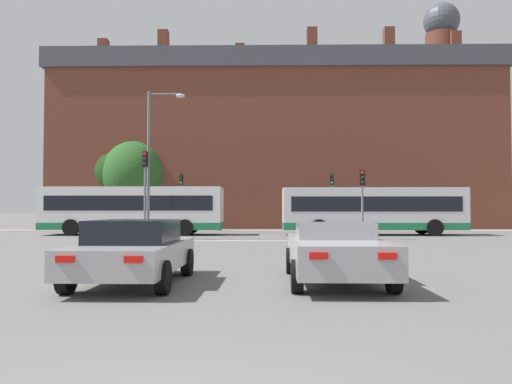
{
  "coord_description": "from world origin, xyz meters",
  "views": [
    {
      "loc": [
        0.73,
        -2.91,
        1.58
      ],
      "look_at": [
        0.23,
        29.59,
        2.73
      ],
      "focal_mm": 35.0,
      "sensor_mm": 36.0,
      "label": 1
    }
  ],
  "objects_px": {
    "pedestrian_waiting": "(220,217)",
    "bus_crossing_trailing": "(133,209)",
    "bus_crossing_lead": "(372,210)",
    "traffic_light_far_left": "(181,193)",
    "street_lamp_junction": "(154,150)",
    "traffic_light_far_right": "(332,193)",
    "car_saloon_left": "(134,251)",
    "traffic_light_near_left": "(145,181)",
    "traffic_light_near_right": "(362,192)",
    "car_roadster_right": "(335,251)"
  },
  "relations": [
    {
      "from": "bus_crossing_lead",
      "to": "pedestrian_waiting",
      "type": "relative_size",
      "value": 6.5
    },
    {
      "from": "traffic_light_far_left",
      "to": "traffic_light_far_right",
      "type": "bearing_deg",
      "value": -0.25
    },
    {
      "from": "car_roadster_right",
      "to": "street_lamp_junction",
      "type": "xyz_separation_m",
      "value": [
        -7.37,
        15.36,
        4.08
      ]
    },
    {
      "from": "traffic_light_far_left",
      "to": "traffic_light_far_right",
      "type": "xyz_separation_m",
      "value": [
        11.23,
        -0.05,
        -0.01
      ]
    },
    {
      "from": "car_roadster_right",
      "to": "pedestrian_waiting",
      "type": "bearing_deg",
      "value": 101.1
    },
    {
      "from": "car_roadster_right",
      "to": "street_lamp_junction",
      "type": "bearing_deg",
      "value": 116.43
    },
    {
      "from": "traffic_light_far_right",
      "to": "street_lamp_junction",
      "type": "relative_size",
      "value": 0.53
    },
    {
      "from": "street_lamp_junction",
      "to": "traffic_light_far_left",
      "type": "bearing_deg",
      "value": 91.86
    },
    {
      "from": "bus_crossing_trailing",
      "to": "traffic_light_near_left",
      "type": "distance_m",
      "value": 5.94
    },
    {
      "from": "traffic_light_near_right",
      "to": "traffic_light_far_right",
      "type": "height_order",
      "value": "traffic_light_far_right"
    },
    {
      "from": "traffic_light_far_right",
      "to": "traffic_light_near_right",
      "type": "bearing_deg",
      "value": -89.43
    },
    {
      "from": "car_saloon_left",
      "to": "bus_crossing_lead",
      "type": "distance_m",
      "value": 22.48
    },
    {
      "from": "car_saloon_left",
      "to": "street_lamp_junction",
      "type": "xyz_separation_m",
      "value": [
        -3.05,
        15.67,
        4.05
      ]
    },
    {
      "from": "bus_crossing_lead",
      "to": "traffic_light_far_left",
      "type": "distance_m",
      "value": 14.33
    },
    {
      "from": "bus_crossing_trailing",
      "to": "pedestrian_waiting",
      "type": "height_order",
      "value": "bus_crossing_trailing"
    },
    {
      "from": "bus_crossing_trailing",
      "to": "traffic_light_far_left",
      "type": "height_order",
      "value": "traffic_light_far_left"
    },
    {
      "from": "traffic_light_near_right",
      "to": "pedestrian_waiting",
      "type": "relative_size",
      "value": 2.14
    },
    {
      "from": "bus_crossing_lead",
      "to": "bus_crossing_trailing",
      "type": "height_order",
      "value": "bus_crossing_trailing"
    },
    {
      "from": "traffic_light_far_right",
      "to": "car_roadster_right",
      "type": "bearing_deg",
      "value": -97.64
    },
    {
      "from": "pedestrian_waiting",
      "to": "bus_crossing_trailing",
      "type": "bearing_deg",
      "value": -176.37
    },
    {
      "from": "street_lamp_junction",
      "to": "car_roadster_right",
      "type": "bearing_deg",
      "value": -64.36
    },
    {
      "from": "traffic_light_far_left",
      "to": "car_roadster_right",
      "type": "bearing_deg",
      "value": -73.56
    },
    {
      "from": "traffic_light_far_right",
      "to": "street_lamp_junction",
      "type": "height_order",
      "value": "street_lamp_junction"
    },
    {
      "from": "bus_crossing_trailing",
      "to": "pedestrian_waiting",
      "type": "xyz_separation_m",
      "value": [
        4.86,
        6.55,
        -0.59
      ]
    },
    {
      "from": "car_saloon_left",
      "to": "traffic_light_far_left",
      "type": "distance_m",
      "value": 26.79
    },
    {
      "from": "car_saloon_left",
      "to": "traffic_light_near_right",
      "type": "distance_m",
      "value": 17.52
    },
    {
      "from": "bus_crossing_lead",
      "to": "pedestrian_waiting",
      "type": "height_order",
      "value": "bus_crossing_lead"
    },
    {
      "from": "car_roadster_right",
      "to": "pedestrian_waiting",
      "type": "distance_m",
      "value": 27.09
    },
    {
      "from": "street_lamp_junction",
      "to": "bus_crossing_trailing",
      "type": "bearing_deg",
      "value": 116.24
    },
    {
      "from": "traffic_light_near_left",
      "to": "bus_crossing_trailing",
      "type": "bearing_deg",
      "value": 110.4
    },
    {
      "from": "pedestrian_waiting",
      "to": "bus_crossing_lead",
      "type": "bearing_deg",
      "value": -83.17
    },
    {
      "from": "traffic_light_far_left",
      "to": "pedestrian_waiting",
      "type": "height_order",
      "value": "traffic_light_far_left"
    },
    {
      "from": "car_saloon_left",
      "to": "street_lamp_junction",
      "type": "height_order",
      "value": "street_lamp_junction"
    },
    {
      "from": "traffic_light_far_left",
      "to": "traffic_light_far_right",
      "type": "height_order",
      "value": "traffic_light_far_left"
    },
    {
      "from": "bus_crossing_lead",
      "to": "traffic_light_far_right",
      "type": "height_order",
      "value": "traffic_light_far_right"
    },
    {
      "from": "street_lamp_junction",
      "to": "pedestrian_waiting",
      "type": "bearing_deg",
      "value": 77.38
    },
    {
      "from": "car_saloon_left",
      "to": "traffic_light_far_left",
      "type": "bearing_deg",
      "value": 98.13
    },
    {
      "from": "bus_crossing_lead",
      "to": "traffic_light_near_left",
      "type": "height_order",
      "value": "traffic_light_near_left"
    },
    {
      "from": "car_saloon_left",
      "to": "bus_crossing_trailing",
      "type": "height_order",
      "value": "bus_crossing_trailing"
    },
    {
      "from": "bus_crossing_lead",
      "to": "bus_crossing_trailing",
      "type": "bearing_deg",
      "value": 89.81
    },
    {
      "from": "bus_crossing_trailing",
      "to": "pedestrian_waiting",
      "type": "distance_m",
      "value": 8.18
    },
    {
      "from": "car_saloon_left",
      "to": "traffic_light_far_left",
      "type": "height_order",
      "value": "traffic_light_far_left"
    },
    {
      "from": "car_saloon_left",
      "to": "car_roadster_right",
      "type": "bearing_deg",
      "value": 4.87
    },
    {
      "from": "bus_crossing_lead",
      "to": "traffic_light_far_right",
      "type": "distance_m",
      "value": 6.43
    },
    {
      "from": "car_roadster_right",
      "to": "bus_crossing_lead",
      "type": "xyz_separation_m",
      "value": [
        5.17,
        20.05,
        0.88
      ]
    },
    {
      "from": "street_lamp_junction",
      "to": "traffic_light_far_right",
      "type": "bearing_deg",
      "value": 44.7
    },
    {
      "from": "traffic_light_near_right",
      "to": "traffic_light_near_left",
      "type": "bearing_deg",
      "value": -177.42
    },
    {
      "from": "traffic_light_far_left",
      "to": "traffic_light_near_left",
      "type": "height_order",
      "value": "traffic_light_near_left"
    },
    {
      "from": "traffic_light_far_right",
      "to": "pedestrian_waiting",
      "type": "bearing_deg",
      "value": 176.42
    },
    {
      "from": "traffic_light_far_left",
      "to": "street_lamp_junction",
      "type": "relative_size",
      "value": 0.54
    }
  ]
}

